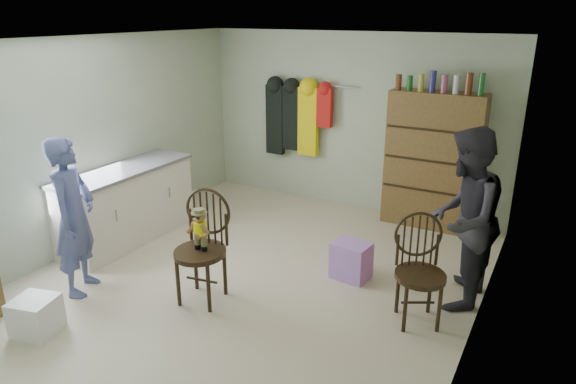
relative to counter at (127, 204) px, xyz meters
The scene contains 11 objects.
ground_plane 2.01m from the counter, ahead, with size 5.00×5.00×0.00m, color beige.
room_walls 2.30m from the counter, 15.25° to the left, with size 5.00×5.00×5.00m.
counter is the anchor object (origin of this frame).
plastic_tub 2.07m from the counter, 67.88° to the right, with size 0.36×0.34×0.34m, color white.
chair_front 1.85m from the counter, 21.14° to the right, with size 0.58×0.58×1.13m.
chair_far 3.69m from the counter, ahead, with size 0.63×0.63×1.04m.
striped_bag 2.90m from the counter, ahead, with size 0.39×0.30×0.41m, color pink.
person_left 1.31m from the counter, 66.44° to the right, with size 0.60×0.39×1.63m, color #4E588F.
person_right 4.00m from the counter, ahead, with size 0.86×0.67×1.78m, color #2D2B33.
dresser 3.96m from the counter, 35.68° to the left, with size 1.20×0.39×2.07m.
coat_rack 2.74m from the counter, 64.76° to the left, with size 1.42×0.12×1.09m.
Camera 1 is at (2.73, -4.26, 2.76)m, focal length 32.00 mm.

